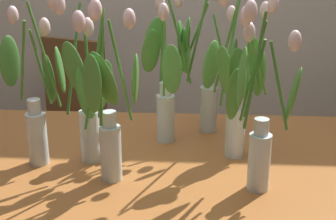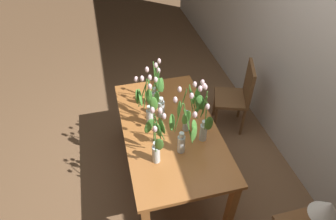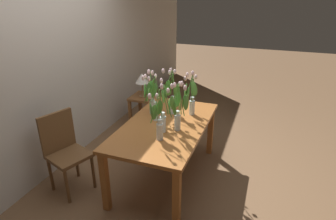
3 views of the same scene
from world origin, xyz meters
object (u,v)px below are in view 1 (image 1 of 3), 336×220
object	(u,v)px
dining_table	(147,179)
tulip_vase_3	(257,117)
tulip_vase_2	(166,79)
tulip_vase_1	(38,104)
dining_chair	(66,113)
tulip_vase_4	(205,78)
tulip_vase_0	(88,113)
tulip_vase_5	(107,112)
tulip_vase_6	(237,92)

from	to	relation	value
dining_table	tulip_vase_3	bearing A→B (deg)	-29.62
tulip_vase_2	tulip_vase_1	bearing A→B (deg)	-151.83
tulip_vase_3	dining_chair	world-z (taller)	tulip_vase_3
tulip_vase_2	tulip_vase_4	world-z (taller)	tulip_vase_4
tulip_vase_0	tulip_vase_3	world-z (taller)	tulip_vase_0
tulip_vase_5	tulip_vase_6	size ratio (longest dim) A/B	0.98
tulip_vase_5	dining_table	bearing A→B (deg)	63.26
tulip_vase_4	tulip_vase_5	world-z (taller)	tulip_vase_4
tulip_vase_2	tulip_vase_4	distance (m)	0.17
dining_chair	tulip_vase_5	bearing A→B (deg)	-68.67
tulip_vase_6	tulip_vase_5	bearing A→B (deg)	-149.95
tulip_vase_2	tulip_vase_4	xyz separation A→B (m)	(0.15, 0.09, -0.02)
tulip_vase_2	tulip_vase_0	bearing A→B (deg)	-135.67
dining_table	tulip_vase_5	bearing A→B (deg)	-116.74
tulip_vase_1	tulip_vase_6	xyz separation A→B (m)	(0.67, 0.10, 0.02)
tulip_vase_3	tulip_vase_4	bearing A→B (deg)	107.75
tulip_vase_4	tulip_vase_6	xyz separation A→B (m)	(0.11, -0.21, 0.01)
tulip_vase_4	tulip_vase_6	size ratio (longest dim) A/B	1.00
dining_table	tulip_vase_1	xyz separation A→B (m)	(-0.35, -0.05, 0.30)
tulip_vase_6	tulip_vase_4	bearing A→B (deg)	116.97
tulip_vase_5	dining_chair	distance (m)	1.37
tulip_vase_3	tulip_vase_1	bearing A→B (deg)	168.21
dining_table	tulip_vase_0	bearing A→B (deg)	-159.84
tulip_vase_0	tulip_vase_2	world-z (taller)	same
tulip_vase_4	tulip_vase_5	bearing A→B (deg)	-123.85
tulip_vase_5	tulip_vase_2	bearing A→B (deg)	66.71
tulip_vase_1	tulip_vase_4	distance (m)	0.64
tulip_vase_2	tulip_vase_3	distance (m)	0.47
tulip_vase_2	tulip_vase_5	bearing A→B (deg)	-113.29
dining_table	tulip_vase_0	distance (m)	0.34
tulip_vase_3	tulip_vase_4	xyz separation A→B (m)	(-0.15, 0.46, -0.01)
tulip_vase_6	tulip_vase_3	bearing A→B (deg)	-81.06
tulip_vase_0	tulip_vase_1	bearing A→B (deg)	175.00
tulip_vase_1	tulip_vase_4	bearing A→B (deg)	28.99
tulip_vase_4	tulip_vase_3	bearing A→B (deg)	-72.25
tulip_vase_0	tulip_vase_4	world-z (taller)	tulip_vase_4
tulip_vase_0	tulip_vase_3	xyz separation A→B (m)	(0.53, -0.13, 0.05)
tulip_vase_1	tulip_vase_4	size ratio (longest dim) A/B	0.98
tulip_vase_1	tulip_vase_6	bearing A→B (deg)	8.38
dining_table	tulip_vase_0	size ratio (longest dim) A/B	2.77
dining_table	tulip_vase_4	size ratio (longest dim) A/B	2.71
tulip_vase_3	tulip_vase_4	size ratio (longest dim) A/B	0.97
tulip_vase_3	tulip_vase_6	world-z (taller)	tulip_vase_6
tulip_vase_2	tulip_vase_5	xyz separation A→B (m)	(-0.15, -0.36, -0.00)
tulip_vase_6	dining_table	bearing A→B (deg)	-171.63
tulip_vase_2	tulip_vase_5	size ratio (longest dim) A/B	1.01
tulip_vase_2	tulip_vase_3	xyz separation A→B (m)	(0.29, -0.37, -0.01)
tulip_vase_0	dining_table	bearing A→B (deg)	20.16
tulip_vase_3	tulip_vase_4	world-z (taller)	tulip_vase_4
dining_chair	tulip_vase_1	bearing A→B (deg)	-78.82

